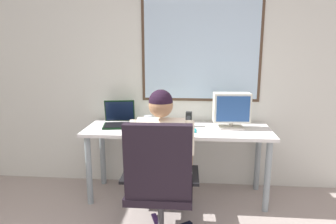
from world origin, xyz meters
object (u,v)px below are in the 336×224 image
office_chair (159,179)px  crt_monitor (232,108)px  wine_glass (148,121)px  cd_case (189,130)px  desk (178,137)px  laptop (119,119)px  person_seated (162,157)px  desk_speaker (189,119)px  book_stack (159,124)px

office_chair → crt_monitor: bearing=54.1°
wine_glass → cd_case: wine_glass is taller
desk → office_chair: size_ratio=1.81×
office_chair → laptop: 1.07m
office_chair → cd_case: bearing=73.9°
desk → person_seated: size_ratio=1.52×
cd_case → person_seated: bearing=-115.5°
desk → crt_monitor: (0.54, 0.06, 0.30)m
laptop → desk: bearing=-8.2°
laptop → desk_speaker: bearing=0.0°
office_chair → crt_monitor: size_ratio=2.76×
book_stack → crt_monitor: bearing=1.2°
crt_monitor → laptop: 1.16m
office_chair → person_seated: size_ratio=0.84×
laptop → wine_glass: (0.34, -0.22, 0.04)m
book_stack → desk: bearing=-11.9°
book_stack → cd_case: book_stack is taller
person_seated → book_stack: (-0.10, 0.58, 0.14)m
person_seated → desk: bearing=79.7°
laptop → cd_case: size_ratio=2.50×
desk → desk_speaker: size_ratio=12.33×
desk_speaker → book_stack: desk_speaker is taller
office_chair → laptop: (-0.53, 0.90, 0.25)m
person_seated → laptop: 0.83m
laptop → wine_glass: bearing=-33.1°
wine_glass → book_stack: size_ratio=0.76×
person_seated → desk_speaker: person_seated is taller
person_seated → crt_monitor: 0.92m
office_chair → cd_case: (0.21, 0.72, 0.19)m
desk → cd_case: cd_case is taller
desk → cd_case: 0.18m
office_chair → wine_glass: size_ratio=6.68×
cd_case → book_stack: bearing=157.1°
person_seated → crt_monitor: bearing=43.2°
office_chair → desk_speaker: 0.96m
wine_glass → crt_monitor: bearing=12.9°
desk → cd_case: (0.12, -0.09, 0.10)m
cd_case → desk_speaker: bearing=91.9°
desk → desk_speaker: (0.11, 0.09, 0.17)m
laptop → wine_glass: 0.40m
laptop → book_stack: 0.43m
desk → person_seated: person_seated is taller
crt_monitor → laptop: (-1.15, 0.03, -0.14)m
crt_monitor → desk_speaker: bearing=175.5°
office_chair → wine_glass: 0.76m
office_chair → crt_monitor: 1.14m
desk → wine_glass: bearing=-155.0°
person_seated → wine_glass: person_seated is taller
crt_monitor → book_stack: size_ratio=1.84×
wine_glass → desk_speaker: size_ratio=1.02×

